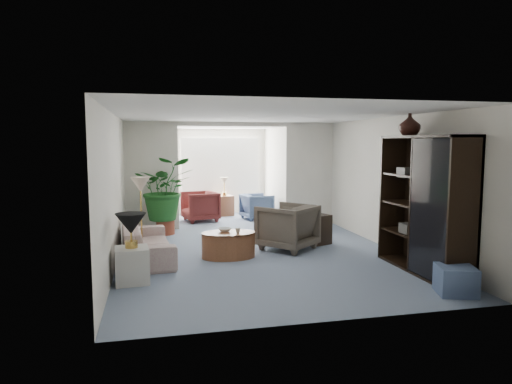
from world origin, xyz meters
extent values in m
plane|color=#7B8AA3|center=(0.00, 0.00, 0.00)|extent=(6.00, 6.00, 0.00)
plane|color=#7B8AA3|center=(0.00, 4.10, 0.00)|extent=(2.60, 2.60, 0.00)
cube|color=white|center=(-1.90, 3.00, 1.25)|extent=(1.20, 0.12, 2.50)
cube|color=white|center=(1.90, 3.00, 1.25)|extent=(1.20, 0.12, 2.50)
cube|color=white|center=(0.00, 3.00, 2.45)|extent=(2.60, 0.12, 0.10)
cube|color=white|center=(0.00, 5.18, 1.40)|extent=(2.20, 0.02, 1.50)
cube|color=white|center=(0.00, 5.15, 1.40)|extent=(2.20, 0.02, 1.50)
cube|color=#BFB699|center=(2.46, -0.10, 1.70)|extent=(0.04, 0.50, 0.40)
imported|color=beige|center=(-2.00, 0.34, 0.30)|extent=(0.95, 2.09, 0.59)
cube|color=beige|center=(-2.20, -1.01, 0.26)|extent=(0.51, 0.51, 0.52)
cone|color=black|center=(-2.20, -1.01, 0.87)|extent=(0.44, 0.44, 0.30)
cone|color=beige|center=(-2.11, 0.97, 1.25)|extent=(0.36, 0.36, 0.28)
cylinder|color=brown|center=(-0.60, 0.13, 0.23)|extent=(1.08, 1.08, 0.45)
imported|color=white|center=(-0.65, 0.23, 0.48)|extent=(0.27, 0.27, 0.06)
imported|color=beige|center=(-0.45, 0.03, 0.49)|extent=(0.11, 0.11, 0.09)
imported|color=#574F45|center=(0.59, 0.51, 0.43)|extent=(1.32, 1.32, 0.86)
cube|color=black|center=(1.29, 0.81, 0.29)|extent=(0.60, 0.54, 0.59)
cube|color=black|center=(2.23, -1.41, 1.07)|extent=(0.51, 1.92, 2.13)
imported|color=black|center=(2.23, -0.91, 2.31)|extent=(0.35, 0.35, 0.36)
cube|color=slate|center=(2.05, -2.48, 0.19)|extent=(0.60, 0.60, 0.38)
cylinder|color=brown|center=(-1.63, 2.47, 0.16)|extent=(0.40, 0.40, 0.32)
imported|color=#205E22|center=(-1.63, 2.47, 1.01)|extent=(1.25, 1.08, 1.39)
imported|color=slate|center=(0.79, 3.99, 0.34)|extent=(0.87, 0.85, 0.67)
imported|color=maroon|center=(-0.71, 3.99, 0.38)|extent=(1.00, 0.98, 0.77)
cube|color=brown|center=(0.04, 4.74, 0.28)|extent=(0.52, 0.44, 0.56)
cube|color=#34322F|center=(2.18, -1.14, 0.64)|extent=(0.30, 0.26, 0.16)
cube|color=#4A4845|center=(2.18, -1.02, 1.54)|extent=(0.30, 0.26, 0.16)
cube|color=#2E2A23|center=(2.18, -1.81, 1.54)|extent=(0.30, 0.26, 0.16)
cube|color=#45433F|center=(2.18, -1.68, 1.09)|extent=(0.30, 0.26, 0.16)
cube|color=black|center=(2.18, -1.95, 0.64)|extent=(0.30, 0.26, 0.16)
camera|label=1|loc=(-1.89, -7.70, 2.03)|focal=32.12mm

